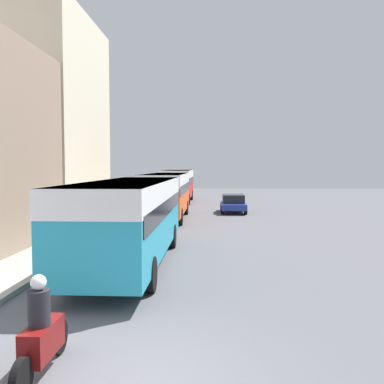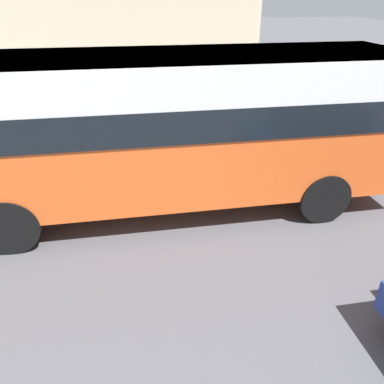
{
  "view_description": "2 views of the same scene",
  "coord_description": "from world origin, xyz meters",
  "px_view_note": "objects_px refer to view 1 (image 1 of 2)",
  "views": [
    {
      "loc": [
        1.32,
        -6.63,
        3.51
      ],
      "look_at": [
        -0.05,
        21.95,
        1.76
      ],
      "focal_mm": 40.0,
      "sensor_mm": 36.0,
      "label": 1
    },
    {
      "loc": [
        5.12,
        20.5,
        3.98
      ],
      "look_at": [
        -0.57,
        21.5,
        0.86
      ],
      "focal_mm": 35.0,
      "sensor_mm": 36.0,
      "label": 2
    }
  ],
  "objects_px": {
    "bus_lead": "(130,210)",
    "motorcycle_behind_lead": "(41,335)",
    "bus_following": "(166,190)",
    "car_crossing": "(233,203)",
    "bus_third_in_line": "(178,182)",
    "pedestrian_near_curb": "(133,199)"
  },
  "relations": [
    {
      "from": "bus_lead",
      "to": "motorcycle_behind_lead",
      "type": "relative_size",
      "value": 4.71
    },
    {
      "from": "bus_lead",
      "to": "car_crossing",
      "type": "height_order",
      "value": "bus_lead"
    },
    {
      "from": "bus_following",
      "to": "pedestrian_near_curb",
      "type": "height_order",
      "value": "bus_following"
    },
    {
      "from": "pedestrian_near_curb",
      "to": "bus_lead",
      "type": "bearing_deg",
      "value": -79.75
    },
    {
      "from": "bus_following",
      "to": "car_crossing",
      "type": "xyz_separation_m",
      "value": [
        4.6,
        4.22,
        -1.23
      ]
    },
    {
      "from": "bus_lead",
      "to": "bus_following",
      "type": "bearing_deg",
      "value": 90.61
    },
    {
      "from": "car_crossing",
      "to": "motorcycle_behind_lead",
      "type": "bearing_deg",
      "value": -99.9
    },
    {
      "from": "bus_third_in_line",
      "to": "motorcycle_behind_lead",
      "type": "height_order",
      "value": "bus_third_in_line"
    },
    {
      "from": "bus_lead",
      "to": "pedestrian_near_curb",
      "type": "relative_size",
      "value": 6.64
    },
    {
      "from": "bus_following",
      "to": "car_crossing",
      "type": "height_order",
      "value": "bus_following"
    },
    {
      "from": "pedestrian_near_curb",
      "to": "car_crossing",
      "type": "bearing_deg",
      "value": -6.67
    },
    {
      "from": "motorcycle_behind_lead",
      "to": "bus_lead",
      "type": "bearing_deg",
      "value": 90.37
    },
    {
      "from": "motorcycle_behind_lead",
      "to": "car_crossing",
      "type": "height_order",
      "value": "motorcycle_behind_lead"
    },
    {
      "from": "bus_following",
      "to": "car_crossing",
      "type": "relative_size",
      "value": 2.32
    },
    {
      "from": "bus_following",
      "to": "pedestrian_near_curb",
      "type": "relative_size",
      "value": 5.75
    },
    {
      "from": "bus_third_in_line",
      "to": "motorcycle_behind_lead",
      "type": "xyz_separation_m",
      "value": [
        0.47,
        -34.24,
        -1.32
      ]
    },
    {
      "from": "motorcycle_behind_lead",
      "to": "car_crossing",
      "type": "relative_size",
      "value": 0.57
    },
    {
      "from": "bus_following",
      "to": "pedestrian_near_curb",
      "type": "xyz_separation_m",
      "value": [
        -3.14,
        5.13,
        -0.99
      ]
    },
    {
      "from": "motorcycle_behind_lead",
      "to": "pedestrian_near_curb",
      "type": "bearing_deg",
      "value": 97.26
    },
    {
      "from": "bus_following",
      "to": "bus_third_in_line",
      "type": "relative_size",
      "value": 1.01
    },
    {
      "from": "bus_lead",
      "to": "bus_third_in_line",
      "type": "xyz_separation_m",
      "value": [
        -0.42,
        26.21,
        0.07
      ]
    },
    {
      "from": "bus_lead",
      "to": "pedestrian_near_curb",
      "type": "xyz_separation_m",
      "value": [
        -3.28,
        18.12,
        -0.98
      ]
    }
  ]
}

